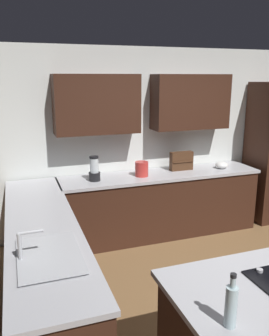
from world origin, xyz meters
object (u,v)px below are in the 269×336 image
object	(u,v)px
spice_rack	(181,161)
oil_bottle	(231,305)
kettle	(142,169)
sink_unit	(48,255)
blender	(94,170)
mixing_bowl	(222,165)

from	to	relation	value
spice_rack	oil_bottle	size ratio (longest dim) A/B	1.06
kettle	oil_bottle	bearing A→B (deg)	78.71
sink_unit	spice_rack	size ratio (longest dim) A/B	2.10
sink_unit	oil_bottle	xyz separation A→B (m)	(-0.85, 1.09, 0.11)
oil_bottle	blender	bearing A→B (deg)	-88.69
mixing_bowl	kettle	size ratio (longest dim) A/B	0.93
blender	mixing_bowl	size ratio (longest dim) A/B	1.76
oil_bottle	spice_rack	bearing A→B (deg)	-112.13
mixing_bowl	sink_unit	bearing A→B (deg)	34.41
blender	spice_rack	size ratio (longest dim) A/B	0.97
sink_unit	kettle	world-z (taller)	sink_unit
mixing_bowl	kettle	bearing A→B (deg)	0.00
spice_rack	kettle	world-z (taller)	spice_rack
sink_unit	oil_bottle	world-z (taller)	oil_bottle
blender	kettle	bearing A→B (deg)	180.00
kettle	oil_bottle	distance (m)	2.98
blender	spice_rack	distance (m)	1.30
sink_unit	spice_rack	distance (m)	2.85
spice_rack	kettle	distance (m)	0.66
blender	kettle	world-z (taller)	blender
spice_rack	oil_bottle	distance (m)	3.27
kettle	oil_bottle	xyz separation A→B (m)	(0.58, 2.92, 0.03)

